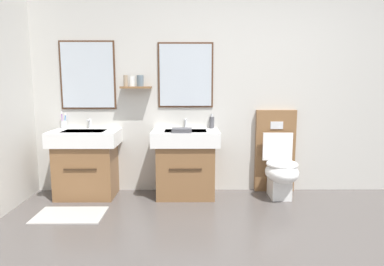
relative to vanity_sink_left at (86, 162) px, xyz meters
The scene contains 10 objects.
wall_back 2.14m from the vanity_sink_left, ahead, with size 5.48×0.27×2.57m.
bath_mat 0.73m from the vanity_sink_left, 90.00° to the right, with size 0.68×0.44×0.01m, color #9E9993.
vanity_sink_left is the anchor object (origin of this frame).
tap_on_left_sink 0.48m from the vanity_sink_left, 90.00° to the left, with size 0.03×0.13×0.11m.
vanity_sink_right 1.16m from the vanity_sink_left, ahead, with size 0.77×0.51×0.78m.
tap_on_right_sink 1.25m from the vanity_sink_left, ahead, with size 0.03×0.13×0.11m.
toilet 2.25m from the vanity_sink_left, ahead, with size 0.48×0.62×1.00m.
toothbrush_cup 0.55m from the vanity_sink_left, 150.11° to the left, with size 0.07×0.07×0.21m.
soap_dispenser 1.55m from the vanity_sink_left, ahead, with size 0.06×0.06×0.17m.
folded_hand_towel 1.19m from the vanity_sink_left, ahead, with size 0.22×0.16×0.04m, color #47474C.
Camera 1 is at (-0.75, -2.06, 1.32)m, focal length 31.53 mm.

